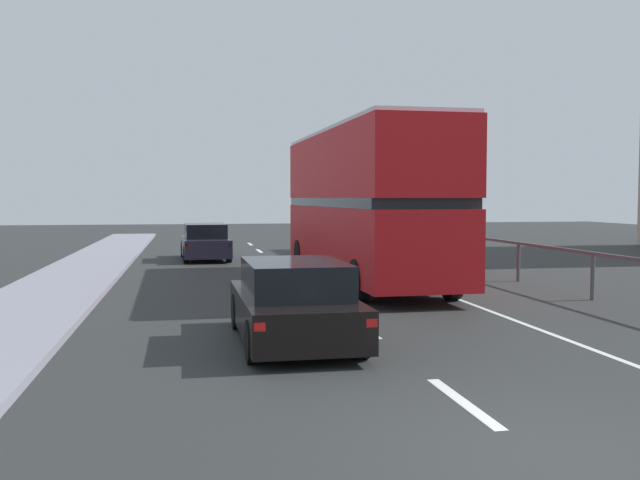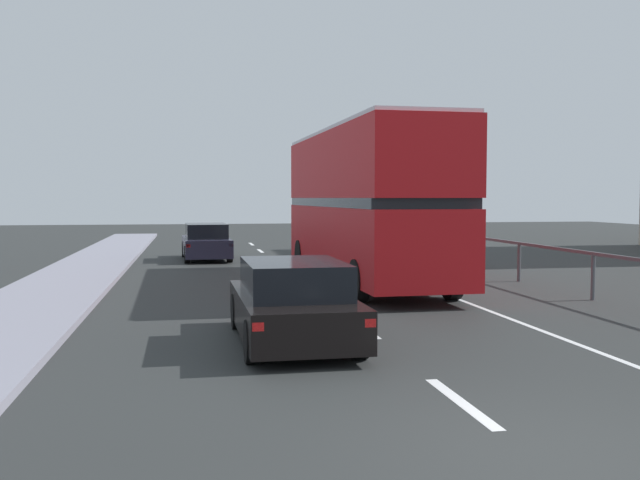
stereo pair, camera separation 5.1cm
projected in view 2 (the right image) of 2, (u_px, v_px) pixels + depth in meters
name	position (u px, v px, depth m)	size (l,w,h in m)	color
ground_plane	(525.00, 456.00, 6.77)	(73.70, 120.00, 0.10)	#2A2C2C
lane_paint_markings	(420.00, 305.00, 15.92)	(3.26, 46.00, 0.01)	silver
bridge_side_railing	(593.00, 261.00, 16.66)	(0.10, 42.00, 1.14)	#494B50
double_decker_bus_red	(365.00, 201.00, 19.99)	(2.74, 10.55, 4.30)	#B31216
hatchback_car_near	(293.00, 303.00, 11.75)	(1.85, 4.22, 1.37)	black
sedan_car_ahead	(206.00, 242.00, 27.63)	(1.90, 4.31, 1.41)	#222132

